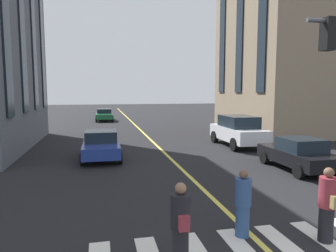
{
  "coord_description": "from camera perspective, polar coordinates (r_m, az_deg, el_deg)",
  "views": [
    {
      "loc": [
        -2.35,
        3.42,
        3.37
      ],
      "look_at": [
        10.62,
        0.57,
        1.88
      ],
      "focal_mm": 33.14,
      "sensor_mm": 36.0,
      "label": 1
    }
  ],
  "objects": [
    {
      "name": "pedestrian_near",
      "position": [
        7.58,
        13.6,
        -13.73
      ],
      "size": [
        0.38,
        0.38,
        1.59
      ],
      "color": "#2D4C7F",
      "rests_on": "ground_plane"
    },
    {
      "name": "lane_centre_line",
      "position": [
        22.86,
        -3.67,
        -2.09
      ],
      "size": [
        80.0,
        0.16,
        0.01
      ],
      "color": "#D8C64C",
      "rests_on": "ground_plane"
    },
    {
      "name": "car_white_mid",
      "position": [
        19.63,
        12.77,
        -0.8
      ],
      "size": [
        4.7,
        2.14,
        1.88
      ],
      "color": "silver",
      "rests_on": "ground_plane"
    },
    {
      "name": "car_blue_parked_a",
      "position": [
        15.92,
        -12.21,
        -3.42
      ],
      "size": [
        3.9,
        1.89,
        1.4
      ],
      "color": "navy",
      "rests_on": "ground_plane"
    },
    {
      "name": "pedestrian_far",
      "position": [
        7.94,
        27.25,
        -12.81
      ],
      "size": [
        0.5,
        0.38,
        1.71
      ],
      "color": "black",
      "rests_on": "ground_plane"
    },
    {
      "name": "pedestrian_companion",
      "position": [
        6.16,
        2.32,
        -17.87
      ],
      "size": [
        0.5,
        0.38,
        1.68
      ],
      "color": "black",
      "rests_on": "ground_plane"
    },
    {
      "name": "crosswalk_marking",
      "position": [
        7.36,
        18.15,
        -21.15
      ],
      "size": [
        2.4,
        7.45,
        0.01
      ],
      "color": "silver",
      "rests_on": "ground_plane"
    },
    {
      "name": "car_black_trailing",
      "position": [
        14.52,
        22.9,
        -4.72
      ],
      "size": [
        3.9,
        1.89,
        1.4
      ],
      "color": "black",
      "rests_on": "ground_plane"
    },
    {
      "name": "car_green_near",
      "position": [
        36.31,
        -11.64,
        2.05
      ],
      "size": [
        4.4,
        1.95,
        1.37
      ],
      "color": "#1E6038",
      "rests_on": "ground_plane"
    }
  ]
}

